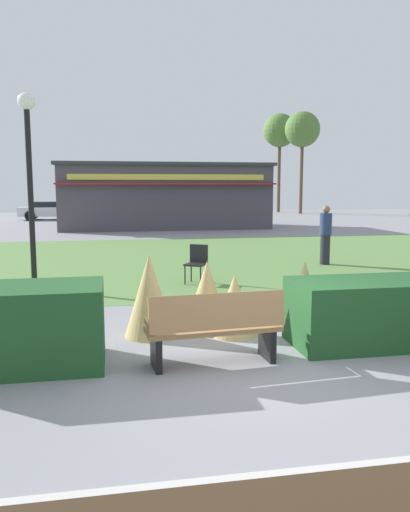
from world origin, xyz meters
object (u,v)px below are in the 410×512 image
object	(u,v)px
lamppost_mid	(29,167)
parked_car_east_slot	(202,209)
parked_car_west_slot	(51,210)
parked_car_center_slot	(131,209)
tree_left_bg	(280,131)
food_kiosk	(164,196)
park_bench	(215,328)
tree_right_bg	(302,130)
person_strolling	(325,235)
cafe_chair_center	(197,260)

from	to	relation	value
lamppost_mid	parked_car_east_slot	xyz separation A→B (m)	(8.10, 24.05, -1.98)
parked_car_west_slot	parked_car_east_slot	xyz separation A→B (m)	(10.26, 0.00, 0.00)
parked_car_center_slot	tree_left_bg	distance (m)	15.80
food_kiosk	parked_car_east_slot	xyz separation A→B (m)	(3.54, 8.02, -1.07)
park_bench	parked_car_center_slot	distance (m)	29.48
tree_left_bg	tree_right_bg	size ratio (longest dim) A/B	1.02
parked_car_east_slot	tree_right_bg	size ratio (longest dim) A/B	0.53
food_kiosk	parked_car_west_slot	size ratio (longest dim) A/B	2.63
person_strolling	tree_left_bg	world-z (taller)	tree_left_bg
parked_car_center_slot	park_bench	bearing A→B (deg)	-90.38
cafe_chair_center	parked_car_east_slot	world-z (taller)	parked_car_east_slot
cafe_chair_center	tree_right_bg	size ratio (longest dim) A/B	0.11
park_bench	parked_car_east_slot	xyz separation A→B (m)	(5.19, 29.49, 0.16)
cafe_chair_center	tree_left_bg	world-z (taller)	tree_left_bg
park_bench	tree_left_bg	size ratio (longest dim) A/B	0.21
parked_car_west_slot	food_kiosk	bearing A→B (deg)	-50.04
lamppost_mid	parked_car_east_slot	distance (m)	25.45
parked_car_west_slot	parked_car_east_slot	size ratio (longest dim) A/B	0.97
person_strolling	parked_car_east_slot	size ratio (longest dim) A/B	0.39
park_bench	food_kiosk	size ratio (longest dim) A/B	0.16
cafe_chair_center	tree_right_bg	world-z (taller)	tree_right_bg
parked_car_west_slot	parked_car_center_slot	xyz separation A→B (m)	(5.26, -0.00, 0.00)
person_strolling	parked_car_east_slot	xyz separation A→B (m)	(0.40, 21.90, -0.22)
park_bench	tree_right_bg	size ratio (longest dim) A/B	0.21
parked_car_center_slot	tree_right_bg	size ratio (longest dim) A/B	0.54
park_bench	cafe_chair_center	distance (m)	5.50
person_strolling	lamppost_mid	bearing A→B (deg)	-36.52
food_kiosk	person_strolling	distance (m)	14.25
parked_car_center_slot	parked_car_east_slot	distance (m)	5.00
cafe_chair_center	parked_car_center_slot	xyz separation A→B (m)	(-0.52, 24.02, 0.12)
tree_right_bg	parked_car_center_slot	bearing A→B (deg)	-163.82
parked_car_west_slot	parked_car_east_slot	distance (m)	10.26
parked_car_center_slot	tree_left_bg	size ratio (longest dim) A/B	0.52
lamppost_mid	parked_car_east_slot	world-z (taller)	lamppost_mid
food_kiosk	parked_car_west_slot	bearing A→B (deg)	129.96
person_strolling	parked_car_center_slot	bearing A→B (deg)	-130.28
parked_car_west_slot	parked_car_center_slot	distance (m)	5.26
park_bench	food_kiosk	xyz separation A→B (m)	(1.65, 21.47, 1.24)
cafe_chair_center	parked_car_center_slot	bearing A→B (deg)	91.23
park_bench	parked_car_east_slot	size ratio (longest dim) A/B	0.40
tree_right_bg	cafe_chair_center	bearing A→B (deg)	-115.38
food_kiosk	person_strolling	world-z (taller)	food_kiosk
person_strolling	parked_car_west_slot	bearing A→B (deg)	-117.90
food_kiosk	parked_car_east_slot	size ratio (longest dim) A/B	2.56
person_strolling	parked_car_east_slot	distance (m)	21.90
tree_left_bg	parked_car_west_slot	bearing A→B (deg)	-159.51
park_bench	parked_car_west_slot	bearing A→B (deg)	99.76
lamppost_mid	tree_right_bg	distance (m)	33.00
food_kiosk	parked_car_center_slot	distance (m)	8.22
lamppost_mid	person_strolling	world-z (taller)	lamppost_mid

